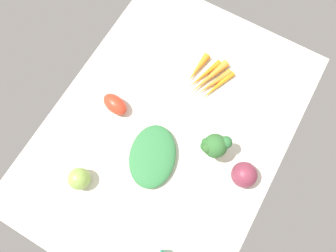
{
  "coord_description": "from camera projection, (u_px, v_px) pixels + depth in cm",
  "views": [
    {
      "loc": [
        27.9,
        15.98,
        104.49
      ],
      "look_at": [
        0.0,
        0.0,
        4.0
      ],
      "focal_mm": 33.93,
      "sensor_mm": 36.0,
      "label": 1
    }
  ],
  "objects": [
    {
      "name": "leafy_greens_clump",
      "position": [
        153.0,
        156.0,
        1.02
      ],
      "size": [
        25.0,
        21.24,
        4.13
      ],
      "primitive_type": "ellipsoid",
      "rotation": [
        0.0,
        0.0,
        0.35
      ],
      "color": "#368146",
      "rests_on": "tablecloth"
    },
    {
      "name": "carrot_bunch",
      "position": [
        208.0,
        78.0,
        1.12
      ],
      "size": [
        17.61,
        14.63,
        2.9
      ],
      "color": "orange",
      "rests_on": "tablecloth"
    },
    {
      "name": "tablecloth",
      "position": [
        168.0,
        129.0,
        1.08
      ],
      "size": [
        104.0,
        76.0,
        2.0
      ],
      "primitive_type": "cube",
      "color": "silver",
      "rests_on": "ground"
    },
    {
      "name": "heirloom_tomato_green",
      "position": [
        79.0,
        179.0,
        0.99
      ],
      "size": [
        7.0,
        7.0,
        7.0
      ],
      "primitive_type": "sphere",
      "color": "#92B950",
      "rests_on": "tablecloth"
    },
    {
      "name": "red_onion_near_basket",
      "position": [
        244.0,
        175.0,
        0.98
      ],
      "size": [
        8.16,
        8.16,
        8.16
      ],
      "primitive_type": "sphere",
      "color": "#853246",
      "rests_on": "tablecloth"
    },
    {
      "name": "broccoli_head",
      "position": [
        215.0,
        145.0,
        0.98
      ],
      "size": [
        8.07,
        8.63,
        11.71
      ],
      "color": "#99CD78",
      "rests_on": "tablecloth"
    },
    {
      "name": "roma_tomato",
      "position": [
        115.0,
        104.0,
        1.07
      ],
      "size": [
        7.43,
        10.36,
        5.69
      ],
      "primitive_type": "ellipsoid",
      "rotation": [
        0.0,
        0.0,
        1.37
      ],
      "color": "red",
      "rests_on": "tablecloth"
    }
  ]
}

